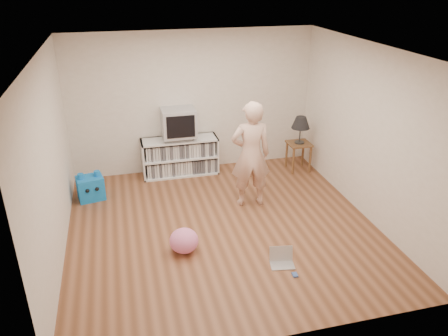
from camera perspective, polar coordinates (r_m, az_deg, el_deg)
name	(u,v)px	position (r m, az deg, el deg)	size (l,w,h in m)	color
ground	(222,227)	(6.63, -0.21, -7.68)	(4.50, 4.50, 0.00)	brown
walls	(222,147)	(6.04, -0.23, 2.81)	(4.52, 4.52, 2.60)	beige
ceiling	(222,51)	(5.68, -0.25, 15.08)	(4.50, 4.50, 0.01)	white
media_unit	(180,156)	(8.19, -5.77, 1.56)	(1.40, 0.45, 0.70)	white
dvd_deck	(179,137)	(8.04, -5.87, 4.04)	(0.45, 0.35, 0.07)	gray
crt_tv	(179,122)	(7.94, -5.96, 5.96)	(0.60, 0.53, 0.50)	#AAAAAF
side_table	(299,149)	(8.40, 9.73, 2.40)	(0.42, 0.42, 0.55)	brown
table_lamp	(301,123)	(8.22, 9.99, 5.79)	(0.34, 0.34, 0.52)	#333333
person	(251,155)	(6.88, 3.50, 1.73)	(0.64, 0.42, 1.74)	beige
laptop	(282,259)	(5.91, 7.53, -11.74)	(0.35, 0.30, 0.21)	silver
playing_cards	(295,275)	(5.76, 9.25, -13.60)	(0.07, 0.09, 0.02)	#3E5DA6
plush_blue	(91,188)	(7.63, -17.02, -2.47)	(0.48, 0.42, 0.49)	blue
plush_pink	(184,241)	(6.04, -5.26, -9.44)	(0.40, 0.40, 0.34)	pink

